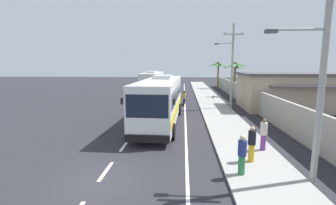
% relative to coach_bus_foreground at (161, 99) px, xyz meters
% --- Properties ---
extents(ground_plane, '(160.00, 160.00, 0.00)m').
position_rel_coach_bus_foreground_xyz_m(ground_plane, '(-1.62, -10.01, -1.97)').
color(ground_plane, '#28282D').
extents(sidewalk_kerb, '(3.20, 90.00, 0.14)m').
position_rel_coach_bus_foreground_xyz_m(sidewalk_kerb, '(5.18, -0.01, -1.90)').
color(sidewalk_kerb, '#999993').
rests_on(sidewalk_kerb, ground).
extents(lane_markings, '(3.75, 71.71, 0.01)m').
position_rel_coach_bus_foreground_xyz_m(lane_markings, '(0.51, 4.93, -1.96)').
color(lane_markings, white).
rests_on(lane_markings, ground).
extents(boundary_wall, '(0.24, 60.00, 2.17)m').
position_rel_coach_bus_foreground_xyz_m(boundary_wall, '(8.98, 3.99, -0.88)').
color(boundary_wall, '#9E998E').
rests_on(boundary_wall, ground).
extents(coach_bus_foreground, '(3.30, 12.26, 3.78)m').
position_rel_coach_bus_foreground_xyz_m(coach_bus_foreground, '(0.00, 0.00, 0.00)').
color(coach_bus_foreground, white).
rests_on(coach_bus_foreground, ground).
extents(coach_bus_far_lane, '(2.95, 12.01, 3.63)m').
position_rel_coach_bus_foreground_xyz_m(coach_bus_far_lane, '(-3.17, 20.12, -0.08)').
color(coach_bus_far_lane, white).
rests_on(coach_bus_far_lane, ground).
extents(motorcycle_beside_bus, '(0.56, 1.96, 1.63)m').
position_rel_coach_bus_foreground_xyz_m(motorcycle_beside_bus, '(1.90, 9.31, -1.31)').
color(motorcycle_beside_bus, black).
rests_on(motorcycle_beside_bus, ground).
extents(pedestrian_near_kerb, '(0.36, 0.36, 1.72)m').
position_rel_coach_bus_foreground_xyz_m(pedestrian_near_kerb, '(6.07, -6.25, -0.93)').
color(pedestrian_near_kerb, '#75388E').
rests_on(pedestrian_near_kerb, sidewalk_kerb).
extents(pedestrian_midwalk, '(0.36, 0.36, 1.71)m').
position_rel_coach_bus_foreground_xyz_m(pedestrian_midwalk, '(4.24, -9.34, -0.93)').
color(pedestrian_midwalk, '#2D7A47').
rests_on(pedestrian_midwalk, sidewalk_kerb).
extents(pedestrian_far_walk, '(0.36, 0.36, 1.70)m').
position_rel_coach_bus_foreground_xyz_m(pedestrian_far_walk, '(5.01, -7.90, -0.94)').
color(pedestrian_far_walk, gold).
rests_on(pedestrian_far_walk, sidewalk_kerb).
extents(utility_pole_nearest, '(3.28, 0.24, 8.50)m').
position_rel_coach_bus_foreground_xyz_m(utility_pole_nearest, '(6.90, -9.68, 2.56)').
color(utility_pole_nearest, '#9E9E99').
rests_on(utility_pole_nearest, ground).
extents(utility_pole_mid, '(2.94, 0.24, 8.77)m').
position_rel_coach_bus_foreground_xyz_m(utility_pole_mid, '(6.78, 7.10, 2.72)').
color(utility_pole_mid, '#9E9E99').
rests_on(utility_pole_mid, ground).
extents(palm_nearest, '(3.35, 3.15, 5.14)m').
position_rel_coach_bus_foreground_xyz_m(palm_nearest, '(8.28, 28.00, 1.65)').
color(palm_nearest, brown).
rests_on(palm_nearest, ground).
extents(palm_second, '(3.20, 3.11, 5.03)m').
position_rel_coach_bus_foreground_xyz_m(palm_second, '(9.00, 16.28, 1.56)').
color(palm_second, brown).
rests_on(palm_second, ground).
extents(roadside_building, '(11.38, 7.08, 3.81)m').
position_rel_coach_bus_foreground_xyz_m(roadside_building, '(13.45, 7.20, -0.05)').
color(roadside_building, tan).
rests_on(roadside_building, ground).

